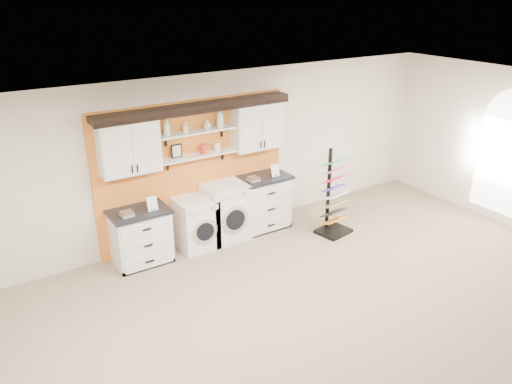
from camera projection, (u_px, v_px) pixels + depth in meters
floor at (354, 371)px, 5.70m from camera, size 10.00×10.00×0.00m
ceiling at (376, 134)px, 4.63m from camera, size 10.00×10.00×0.00m
wall_back at (193, 160)px, 8.27m from camera, size 10.00×0.00×10.00m
accent_panel at (195, 172)px, 8.32m from camera, size 3.40×0.07×2.40m
upper_cabinet_left at (129, 146)px, 7.36m from camera, size 0.90×0.35×0.84m
upper_cabinet_right at (257, 125)px, 8.49m from camera, size 0.90×0.35×0.84m
shelf_lower at (198, 155)px, 8.07m from camera, size 1.32×0.28×0.03m
shelf_upper at (197, 131)px, 7.91m from camera, size 1.32×0.28×0.03m
crown_molding at (195, 107)px, 7.77m from camera, size 3.30×0.41×0.13m
window_arched at (508, 150)px, 8.80m from camera, size 0.06×1.10×2.25m
picture_frame at (177, 151)px, 7.88m from camera, size 0.18×0.02×0.22m
canister_red at (203, 149)px, 8.08m from camera, size 0.11×0.11×0.16m
canister_cream at (217, 147)px, 8.21m from camera, size 0.10×0.10×0.14m
base_cabinet_left at (141, 236)px, 7.80m from camera, size 0.91×0.66×0.89m
base_cabinet_right at (262, 202)px, 8.91m from camera, size 1.00×0.66×0.98m
washer at (196, 223)px, 8.27m from camera, size 0.61×0.71×0.86m
dryer at (225, 212)px, 8.53m from camera, size 0.71×0.71×0.99m
sample_rack at (334, 206)px, 8.71m from camera, size 0.63×0.55×1.53m
soap_bottle_a at (167, 127)px, 7.60m from camera, size 0.12×0.12×0.28m
soap_bottle_b at (186, 127)px, 7.78m from camera, size 0.10×0.10×0.17m
soap_bottle_c at (207, 124)px, 7.97m from camera, size 0.16×0.16×0.16m
soap_bottle_d at (220, 118)px, 8.06m from camera, size 0.17×0.17×0.31m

